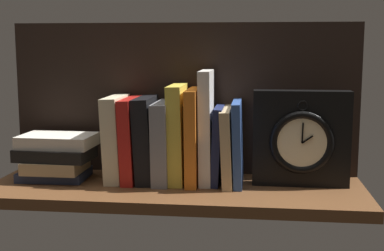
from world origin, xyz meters
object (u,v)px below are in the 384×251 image
at_px(book_black_skeptic, 147,139).
at_px(book_navy_bierce, 217,145).
at_px(book_stack_side, 56,156).
at_px(book_yellow_seinlanguage, 180,134).
at_px(framed_clock, 301,139).
at_px(book_blue_modern, 238,142).
at_px(book_gray_chess, 164,142).
at_px(book_orange_pandolfini, 194,136).
at_px(book_cream_twain, 117,138).
at_px(book_red_requiem, 132,139).
at_px(book_tan_shortstories, 227,146).
at_px(book_white_catcher, 206,127).

distance_m(book_black_skeptic, book_navy_bierce, 0.17).
bearing_deg(book_stack_side, book_yellow_seinlanguage, 4.05).
distance_m(framed_clock, book_stack_side, 0.57).
bearing_deg(book_yellow_seinlanguage, book_blue_modern, 0.00).
distance_m(book_gray_chess, book_orange_pandolfini, 0.07).
relative_size(book_cream_twain, book_blue_modern, 1.04).
xyz_separation_m(book_red_requiem, book_tan_shortstories, (0.23, 0.00, -0.01)).
distance_m(book_cream_twain, book_orange_pandolfini, 0.18).
bearing_deg(book_gray_chess, book_blue_modern, 0.00).
height_order(book_red_requiem, book_yellow_seinlanguage, book_yellow_seinlanguage).
bearing_deg(book_white_catcher, book_red_requiem, 180.00).
xyz_separation_m(book_orange_pandolfini, book_white_catcher, (0.03, 0.00, 0.02)).
bearing_deg(book_tan_shortstories, book_orange_pandolfini, -180.00).
relative_size(book_black_skeptic, book_yellow_seinlanguage, 0.87).
relative_size(book_navy_bierce, book_tan_shortstories, 1.02).
bearing_deg(book_cream_twain, book_stack_side, -171.76).
height_order(framed_clock, book_stack_side, framed_clock).
relative_size(book_black_skeptic, book_navy_bierce, 1.11).
height_order(book_red_requiem, book_blue_modern, book_red_requiem).
relative_size(book_red_requiem, framed_clock, 0.90).
bearing_deg(framed_clock, book_cream_twain, 178.97).
bearing_deg(book_stack_side, book_cream_twain, 8.24).
bearing_deg(framed_clock, book_white_catcher, 177.95).
height_order(book_cream_twain, book_tan_shortstories, book_cream_twain).
bearing_deg(book_yellow_seinlanguage, book_navy_bierce, 0.00).
height_order(book_gray_chess, framed_clock, framed_clock).
bearing_deg(book_orange_pandolfini, book_yellow_seinlanguage, 180.00).
xyz_separation_m(book_cream_twain, book_blue_modern, (0.29, 0.00, -0.00)).
xyz_separation_m(book_red_requiem, book_navy_bierce, (0.20, 0.00, -0.01)).
distance_m(book_gray_chess, framed_clock, 0.32).
distance_m(book_orange_pandolfini, book_white_catcher, 0.04).
height_order(book_gray_chess, book_navy_bierce, book_gray_chess).
xyz_separation_m(book_cream_twain, framed_clock, (0.43, -0.01, 0.01)).
distance_m(book_cream_twain, framed_clock, 0.43).
relative_size(book_gray_chess, book_tan_shortstories, 1.08).
relative_size(book_yellow_seinlanguage, book_white_catcher, 0.87).
bearing_deg(book_stack_side, book_red_requiem, 6.61).
height_order(book_gray_chess, book_orange_pandolfini, book_orange_pandolfini).
bearing_deg(book_orange_pandolfini, book_navy_bierce, 0.00).
bearing_deg(book_gray_chess, book_black_skeptic, 180.00).
bearing_deg(book_black_skeptic, book_yellow_seinlanguage, 0.00).
bearing_deg(book_red_requiem, framed_clock, -1.13).
bearing_deg(framed_clock, book_blue_modern, 176.91).
bearing_deg(book_black_skeptic, book_gray_chess, 0.00).
relative_size(book_cream_twain, book_white_catcher, 0.76).
height_order(book_red_requiem, book_tan_shortstories, book_red_requiem).
bearing_deg(book_stack_side, book_tan_shortstories, 2.94).
xyz_separation_m(book_red_requiem, book_gray_chess, (0.08, 0.00, -0.00)).
height_order(book_white_catcher, book_stack_side, book_white_catcher).
bearing_deg(book_blue_modern, framed_clock, -3.09).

